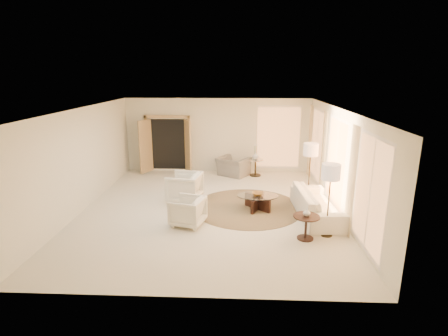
{
  "coord_description": "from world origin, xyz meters",
  "views": [
    {
      "loc": [
        0.82,
        -9.14,
        3.71
      ],
      "look_at": [
        0.4,
        0.4,
        1.1
      ],
      "focal_mm": 28.0,
      "sensor_mm": 36.0,
      "label": 1
    }
  ],
  "objects_px": {
    "armchair_left": "(184,186)",
    "end_vase": "(307,212)",
    "accent_chair": "(233,163)",
    "end_table": "(306,223)",
    "sofa": "(317,204)",
    "coffee_table": "(258,200)",
    "side_table": "(255,166)",
    "armchair_right": "(188,210)",
    "bowl": "(258,194)",
    "floor_lamp_near": "(311,152)",
    "side_vase": "(256,156)",
    "floor_lamp_far": "(331,175)"
  },
  "relations": [
    {
      "from": "side_table",
      "to": "side_vase",
      "type": "distance_m",
      "value": 0.38
    },
    {
      "from": "armchair_left",
      "to": "accent_chair",
      "type": "height_order",
      "value": "armchair_left"
    },
    {
      "from": "side_table",
      "to": "floor_lamp_far",
      "type": "height_order",
      "value": "floor_lamp_far"
    },
    {
      "from": "accent_chair",
      "to": "end_table",
      "type": "bearing_deg",
      "value": 140.99
    },
    {
      "from": "accent_chair",
      "to": "end_vase",
      "type": "distance_m",
      "value": 5.41
    },
    {
      "from": "sofa",
      "to": "end_vase",
      "type": "xyz_separation_m",
      "value": [
        -0.53,
        -1.35,
        0.3
      ]
    },
    {
      "from": "sofa",
      "to": "floor_lamp_near",
      "type": "distance_m",
      "value": 1.64
    },
    {
      "from": "end_table",
      "to": "end_vase",
      "type": "bearing_deg",
      "value": 0.0
    },
    {
      "from": "end_vase",
      "to": "side_vase",
      "type": "distance_m",
      "value": 5.19
    },
    {
      "from": "accent_chair",
      "to": "floor_lamp_near",
      "type": "xyz_separation_m",
      "value": [
        2.29,
        -2.58,
        1.03
      ]
    },
    {
      "from": "armchair_right",
      "to": "bowl",
      "type": "xyz_separation_m",
      "value": [
        1.81,
        1.08,
        0.07
      ]
    },
    {
      "from": "armchair_left",
      "to": "end_vase",
      "type": "distance_m",
      "value": 3.94
    },
    {
      "from": "sofa",
      "to": "bowl",
      "type": "distance_m",
      "value": 1.6
    },
    {
      "from": "sofa",
      "to": "side_vase",
      "type": "relative_size",
      "value": 8.96
    },
    {
      "from": "sofa",
      "to": "armchair_left",
      "type": "xyz_separation_m",
      "value": [
        -3.69,
        1.01,
        0.12
      ]
    },
    {
      "from": "coffee_table",
      "to": "side_table",
      "type": "height_order",
      "value": "side_table"
    },
    {
      "from": "armchair_left",
      "to": "coffee_table",
      "type": "distance_m",
      "value": 2.23
    },
    {
      "from": "coffee_table",
      "to": "side_table",
      "type": "relative_size",
      "value": 2.2
    },
    {
      "from": "accent_chair",
      "to": "end_table",
      "type": "xyz_separation_m",
      "value": [
        1.76,
        -5.11,
        -0.07
      ]
    },
    {
      "from": "accent_chair",
      "to": "armchair_left",
      "type": "bearing_deg",
      "value": 95.04
    },
    {
      "from": "side_vase",
      "to": "accent_chair",
      "type": "bearing_deg",
      "value": 180.0
    },
    {
      "from": "side_table",
      "to": "end_vase",
      "type": "distance_m",
      "value": 5.2
    },
    {
      "from": "coffee_table",
      "to": "floor_lamp_far",
      "type": "relative_size",
      "value": 0.8
    },
    {
      "from": "end_table",
      "to": "floor_lamp_near",
      "type": "bearing_deg",
      "value": 78.25
    },
    {
      "from": "end_vase",
      "to": "armchair_left",
      "type": "bearing_deg",
      "value": 143.32
    },
    {
      "from": "floor_lamp_near",
      "to": "end_table",
      "type": "bearing_deg",
      "value": -101.75
    },
    {
      "from": "accent_chair",
      "to": "coffee_table",
      "type": "xyz_separation_m",
      "value": [
        0.74,
        -3.35,
        -0.19
      ]
    },
    {
      "from": "bowl",
      "to": "coffee_table",
      "type": "bearing_deg",
      "value": 90.0
    },
    {
      "from": "side_table",
      "to": "side_vase",
      "type": "bearing_deg",
      "value": 180.0
    },
    {
      "from": "side_table",
      "to": "floor_lamp_far",
      "type": "relative_size",
      "value": 0.36
    },
    {
      "from": "armchair_left",
      "to": "floor_lamp_far",
      "type": "bearing_deg",
      "value": 69.69
    },
    {
      "from": "floor_lamp_near",
      "to": "side_vase",
      "type": "relative_size",
      "value": 6.52
    },
    {
      "from": "armchair_right",
      "to": "sofa",
      "type": "bearing_deg",
      "value": 116.44
    },
    {
      "from": "armchair_left",
      "to": "side_table",
      "type": "relative_size",
      "value": 1.49
    },
    {
      "from": "accent_chair",
      "to": "end_table",
      "type": "height_order",
      "value": "accent_chair"
    },
    {
      "from": "side_table",
      "to": "floor_lamp_near",
      "type": "distance_m",
      "value": 3.16
    },
    {
      "from": "sofa",
      "to": "coffee_table",
      "type": "height_order",
      "value": "sofa"
    },
    {
      "from": "sofa",
      "to": "bowl",
      "type": "relative_size",
      "value": 7.72
    },
    {
      "from": "floor_lamp_near",
      "to": "side_vase",
      "type": "bearing_deg",
      "value": 119.59
    },
    {
      "from": "coffee_table",
      "to": "side_table",
      "type": "bearing_deg",
      "value": 88.58
    },
    {
      "from": "accent_chair",
      "to": "end_vase",
      "type": "bearing_deg",
      "value": 140.99
    },
    {
      "from": "floor_lamp_near",
      "to": "coffee_table",
      "type": "bearing_deg",
      "value": -153.26
    },
    {
      "from": "end_vase",
      "to": "accent_chair",
      "type": "bearing_deg",
      "value": 109.04
    },
    {
      "from": "side_vase",
      "to": "end_vase",
      "type": "bearing_deg",
      "value": -79.61
    },
    {
      "from": "armchair_left",
      "to": "coffee_table",
      "type": "bearing_deg",
      "value": 84.1
    },
    {
      "from": "side_table",
      "to": "end_vase",
      "type": "xyz_separation_m",
      "value": [
        0.94,
        -5.11,
        0.28
      ]
    },
    {
      "from": "end_table",
      "to": "end_vase",
      "type": "height_order",
      "value": "end_vase"
    },
    {
      "from": "sofa",
      "to": "end_table",
      "type": "relative_size",
      "value": 3.98
    },
    {
      "from": "coffee_table",
      "to": "end_table",
      "type": "bearing_deg",
      "value": -59.8
    },
    {
      "from": "armchair_right",
      "to": "side_table",
      "type": "relative_size",
      "value": 1.25
    }
  ]
}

